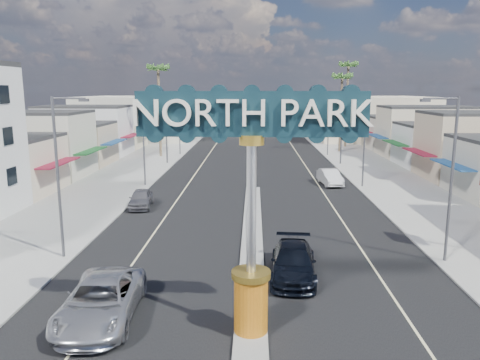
# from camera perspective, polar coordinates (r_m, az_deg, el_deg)

# --- Properties ---
(ground) EXTENTS (160.00, 160.00, 0.00)m
(ground) POSITION_cam_1_polar(r_m,az_deg,el_deg) (45.67, 1.59, -0.82)
(ground) COLOR gray
(ground) RESTS_ON ground
(road) EXTENTS (20.00, 120.00, 0.01)m
(road) POSITION_cam_1_polar(r_m,az_deg,el_deg) (45.67, 1.59, -0.81)
(road) COLOR black
(road) RESTS_ON ground
(median_island) EXTENTS (1.30, 30.00, 0.16)m
(median_island) POSITION_cam_1_polar(r_m,az_deg,el_deg) (30.17, 1.50, -6.92)
(median_island) COLOR gray
(median_island) RESTS_ON ground
(sidewalk_left) EXTENTS (8.00, 120.00, 0.12)m
(sidewalk_left) POSITION_cam_1_polar(r_m,az_deg,el_deg) (47.78, -15.45, -0.61)
(sidewalk_left) COLOR gray
(sidewalk_left) RESTS_ON ground
(sidewalk_right) EXTENTS (8.00, 120.00, 0.12)m
(sidewalk_right) POSITION_cam_1_polar(r_m,az_deg,el_deg) (47.73, 18.65, -0.81)
(sidewalk_right) COLOR gray
(sidewalk_right) RESTS_ON ground
(storefront_row_left) EXTENTS (12.00, 42.00, 6.00)m
(storefront_row_left) POSITION_cam_1_polar(r_m,az_deg,el_deg) (62.85, -20.88, 4.49)
(storefront_row_left) COLOR beige
(storefront_row_left) RESTS_ON ground
(storefront_row_right) EXTENTS (12.00, 42.00, 6.00)m
(storefront_row_right) POSITION_cam_1_polar(r_m,az_deg,el_deg) (62.78, 24.18, 4.24)
(storefront_row_right) COLOR #B7B29E
(storefront_row_right) RESTS_ON ground
(backdrop_far_left) EXTENTS (20.00, 20.00, 8.00)m
(backdrop_far_left) POSITION_cam_1_polar(r_m,az_deg,el_deg) (92.54, -12.18, 7.46)
(backdrop_far_left) COLOR #B7B29E
(backdrop_far_left) RESTS_ON ground
(backdrop_far_right) EXTENTS (20.00, 20.00, 8.00)m
(backdrop_far_right) POSITION_cam_1_polar(r_m,az_deg,el_deg) (92.49, 15.56, 7.30)
(backdrop_far_right) COLOR beige
(backdrop_far_right) RESTS_ON ground
(gateway_sign) EXTENTS (8.20, 1.50, 9.15)m
(gateway_sign) POSITION_cam_1_polar(r_m,az_deg,el_deg) (17.03, 1.41, -0.65)
(gateway_sign) COLOR #B5580D
(gateway_sign) RESTS_ON median_island
(traffic_signal_left) EXTENTS (5.09, 0.45, 6.00)m
(traffic_signal_left) POSITION_cam_1_polar(r_m,az_deg,el_deg) (59.64, -7.26, 6.04)
(traffic_signal_left) COLOR #47474C
(traffic_signal_left) RESTS_ON ground
(traffic_signal_right) EXTENTS (5.09, 0.45, 6.00)m
(traffic_signal_right) POSITION_cam_1_polar(r_m,az_deg,el_deg) (59.61, 10.56, 5.94)
(traffic_signal_right) COLOR #47474C
(traffic_signal_right) RESTS_ON ground
(streetlight_l_near) EXTENTS (2.03, 0.22, 9.00)m
(streetlight_l_near) POSITION_cam_1_polar(r_m,az_deg,el_deg) (27.19, -21.06, 1.17)
(streetlight_l_near) COLOR #47474C
(streetlight_l_near) RESTS_ON ground
(streetlight_l_mid) EXTENTS (2.03, 0.22, 9.00)m
(streetlight_l_mid) POSITION_cam_1_polar(r_m,az_deg,el_deg) (46.12, -11.51, 5.45)
(streetlight_l_mid) COLOR #47474C
(streetlight_l_mid) RESTS_ON ground
(streetlight_l_far) EXTENTS (2.03, 0.22, 9.00)m
(streetlight_l_far) POSITION_cam_1_polar(r_m,az_deg,el_deg) (67.66, -7.27, 7.29)
(streetlight_l_far) COLOR #47474C
(streetlight_l_far) RESTS_ON ground
(streetlight_r_near) EXTENTS (2.03, 0.22, 9.00)m
(streetlight_r_near) POSITION_cam_1_polar(r_m,az_deg,el_deg) (27.12, 24.13, 0.92)
(streetlight_r_near) COLOR #47474C
(streetlight_r_near) RESTS_ON ground
(streetlight_r_mid) EXTENTS (2.03, 0.22, 9.00)m
(streetlight_r_mid) POSITION_cam_1_polar(r_m,az_deg,el_deg) (46.08, 14.76, 5.31)
(streetlight_r_mid) COLOR #47474C
(streetlight_r_mid) RESTS_ON ground
(streetlight_r_far) EXTENTS (2.03, 0.22, 9.00)m
(streetlight_r_far) POSITION_cam_1_polar(r_m,az_deg,el_deg) (67.63, 10.61, 7.19)
(streetlight_r_far) COLOR #47474C
(streetlight_r_far) RESTS_ON ground
(palm_left_far) EXTENTS (2.60, 2.60, 13.10)m
(palm_left_far) POSITION_cam_1_polar(r_m,az_deg,el_deg) (66.04, -9.94, 12.71)
(palm_left_far) COLOR brown
(palm_left_far) RESTS_ON ground
(palm_right_mid) EXTENTS (2.60, 2.60, 12.10)m
(palm_right_mid) POSITION_cam_1_polar(r_m,az_deg,el_deg) (71.88, 12.35, 11.76)
(palm_right_mid) COLOR brown
(palm_right_mid) RESTS_ON ground
(palm_right_far) EXTENTS (2.60, 2.60, 14.10)m
(palm_right_far) POSITION_cam_1_polar(r_m,az_deg,el_deg) (78.19, 13.07, 12.96)
(palm_right_far) COLOR brown
(palm_right_far) RESTS_ON ground
(suv_left) EXTENTS (3.17, 6.31, 1.71)m
(suv_left) POSITION_cam_1_polar(r_m,az_deg,el_deg) (20.60, -16.59, -13.89)
(suv_left) COLOR #B6B7BC
(suv_left) RESTS_ON ground
(suv_right) EXTENTS (2.62, 5.60, 1.58)m
(suv_right) POSITION_cam_1_polar(r_m,az_deg,el_deg) (24.10, 6.50, -9.91)
(suv_right) COLOR black
(suv_right) RESTS_ON ground
(car_parked_left) EXTENTS (2.17, 4.41, 1.45)m
(car_parked_left) POSITION_cam_1_polar(r_m,az_deg,el_deg) (38.45, -11.99, -2.22)
(car_parked_left) COLOR slate
(car_parked_left) RESTS_ON ground
(car_parked_right) EXTENTS (2.17, 4.83, 1.54)m
(car_parked_right) POSITION_cam_1_polar(r_m,az_deg,el_deg) (47.34, 10.90, 0.36)
(car_parked_right) COLOR silver
(car_parked_right) RESTS_ON ground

